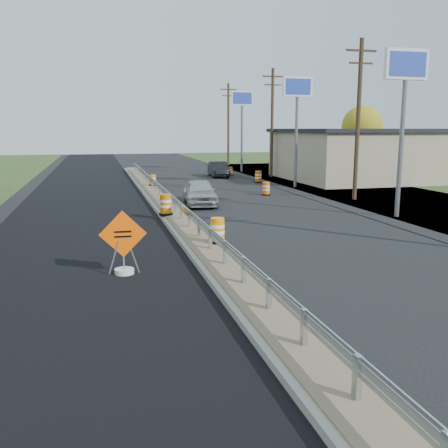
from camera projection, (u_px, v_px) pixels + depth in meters
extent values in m
plane|color=black|center=(199.00, 242.00, 19.04)|extent=(140.00, 140.00, 0.00)
cube|color=black|center=(84.00, 207.00, 27.48)|extent=(7.20, 120.00, 0.01)
cube|color=gray|center=(169.00, 208.00, 26.63)|extent=(1.60, 55.00, 0.18)
cube|color=brown|center=(169.00, 206.00, 26.61)|extent=(1.25, 55.00, 0.05)
cube|color=silver|center=(357.00, 377.00, 7.51)|extent=(0.10, 0.15, 0.70)
cube|color=silver|center=(304.00, 327.00, 9.41)|extent=(0.10, 0.15, 0.70)
cube|color=silver|center=(269.00, 294.00, 11.32)|extent=(0.10, 0.15, 0.70)
cube|color=silver|center=(244.00, 270.00, 13.22)|extent=(0.10, 0.15, 0.70)
cube|color=silver|center=(225.00, 252.00, 15.12)|extent=(0.10, 0.15, 0.70)
cube|color=silver|center=(210.00, 238.00, 17.02)|extent=(0.10, 0.15, 0.70)
cube|color=silver|center=(199.00, 227.00, 18.93)|extent=(0.10, 0.15, 0.70)
cube|color=silver|center=(189.00, 218.00, 20.83)|extent=(0.10, 0.15, 0.70)
cube|color=silver|center=(181.00, 211.00, 22.73)|extent=(0.10, 0.15, 0.70)
cube|color=silver|center=(174.00, 204.00, 24.64)|extent=(0.10, 0.15, 0.70)
cube|color=silver|center=(169.00, 199.00, 26.54)|extent=(0.10, 0.15, 0.70)
cube|color=silver|center=(164.00, 194.00, 28.44)|extent=(0.10, 0.15, 0.70)
cube|color=silver|center=(159.00, 190.00, 30.34)|extent=(0.10, 0.15, 0.70)
cube|color=silver|center=(156.00, 187.00, 32.25)|extent=(0.10, 0.15, 0.70)
cube|color=silver|center=(152.00, 183.00, 34.15)|extent=(0.10, 0.15, 0.70)
cube|color=silver|center=(149.00, 180.00, 36.05)|extent=(0.10, 0.15, 0.70)
cube|color=silver|center=(146.00, 178.00, 37.96)|extent=(0.10, 0.15, 0.70)
cube|color=silver|center=(144.00, 176.00, 39.86)|extent=(0.10, 0.15, 0.70)
cube|color=silver|center=(142.00, 173.00, 41.76)|extent=(0.10, 0.15, 0.70)
cube|color=silver|center=(140.00, 171.00, 43.67)|extent=(0.10, 0.15, 0.70)
cube|color=silver|center=(138.00, 170.00, 45.57)|extent=(0.10, 0.15, 0.70)
cube|color=silver|center=(136.00, 168.00, 47.47)|extent=(0.10, 0.15, 0.70)
cube|color=silver|center=(134.00, 167.00, 49.37)|extent=(0.10, 0.15, 0.70)
cube|color=silver|center=(166.00, 193.00, 27.45)|extent=(0.04, 46.00, 0.34)
cube|color=silver|center=(166.00, 194.00, 27.47)|extent=(0.06, 46.00, 0.03)
cube|color=silver|center=(166.00, 192.00, 27.44)|extent=(0.06, 46.00, 0.03)
cube|color=tan|center=(392.00, 155.00, 42.81)|extent=(18.00, 12.00, 4.00)
cube|color=black|center=(393.00, 130.00, 42.41)|extent=(18.50, 12.50, 0.30)
cube|color=black|center=(294.00, 162.00, 40.70)|extent=(0.08, 7.20, 2.20)
cylinder|color=slate|center=(401.00, 147.00, 23.81)|extent=(0.22, 0.22, 6.80)
cube|color=white|center=(406.00, 64.00, 23.09)|extent=(2.20, 0.25, 1.40)
cube|color=#263FB2|center=(406.00, 64.00, 23.09)|extent=(1.90, 0.30, 1.10)
cylinder|color=slate|center=(296.00, 141.00, 36.18)|extent=(0.22, 0.22, 6.80)
cube|color=white|center=(298.00, 87.00, 35.46)|extent=(2.20, 0.25, 1.40)
cube|color=#263FB2|center=(298.00, 87.00, 35.46)|extent=(1.90, 0.30, 1.10)
cylinder|color=slate|center=(242.00, 138.00, 49.50)|extent=(0.22, 0.22, 6.80)
cube|color=white|center=(242.00, 98.00, 48.78)|extent=(2.20, 0.25, 1.40)
cube|color=#263FB2|center=(242.00, 98.00, 48.78)|extent=(1.90, 0.30, 1.10)
cylinder|color=#473523|center=(358.00, 121.00, 29.52)|extent=(0.26, 0.26, 9.40)
cube|color=#473523|center=(361.00, 51.00, 28.77)|extent=(1.90, 0.12, 0.12)
cube|color=#473523|center=(361.00, 63.00, 28.90)|extent=(1.50, 0.10, 0.10)
cylinder|color=#473523|center=(272.00, 124.00, 43.79)|extent=(0.26, 0.26, 9.40)
cube|color=#473523|center=(273.00, 76.00, 43.04)|extent=(1.90, 0.12, 0.12)
cube|color=#473523|center=(273.00, 85.00, 43.17)|extent=(1.50, 0.10, 0.10)
cylinder|color=#473523|center=(228.00, 125.00, 58.06)|extent=(0.26, 0.26, 9.40)
cube|color=#473523|center=(228.00, 89.00, 57.31)|extent=(1.90, 0.12, 0.12)
cube|color=#473523|center=(228.00, 96.00, 57.44)|extent=(1.50, 0.10, 0.10)
cylinder|color=#473523|center=(361.00, 153.00, 57.43)|extent=(0.36, 0.36, 3.08)
sphere|color=#B29B26|center=(362.00, 126.00, 56.86)|extent=(4.62, 4.62, 4.62)
cylinder|color=white|center=(124.00, 271.00, 14.84)|extent=(0.58, 0.58, 0.17)
cube|color=slate|center=(114.00, 258.00, 14.69)|extent=(0.34, 0.05, 1.00)
cube|color=slate|center=(134.00, 257.00, 14.83)|extent=(0.34, 0.05, 1.00)
cube|color=slate|center=(124.00, 257.00, 14.81)|extent=(0.05, 0.26, 1.02)
cube|color=#FF5705|center=(123.00, 234.00, 14.63)|extent=(1.39, 0.08, 1.39)
cube|color=black|center=(123.00, 232.00, 14.59)|extent=(0.50, 0.02, 0.05)
cube|color=black|center=(123.00, 237.00, 14.62)|extent=(0.50, 0.02, 0.05)
cylinder|color=black|center=(218.00, 242.00, 17.91)|extent=(0.62, 0.62, 0.08)
cylinder|color=orange|center=(218.00, 230.00, 17.82)|extent=(0.49, 0.49, 0.87)
cylinder|color=white|center=(218.00, 226.00, 17.80)|extent=(0.51, 0.51, 0.11)
cylinder|color=white|center=(218.00, 232.00, 17.84)|extent=(0.51, 0.51, 0.11)
cylinder|color=black|center=(166.00, 214.00, 23.73)|extent=(0.67, 0.67, 0.09)
cylinder|color=orange|center=(166.00, 204.00, 23.64)|extent=(0.54, 0.54, 0.94)
cylinder|color=white|center=(166.00, 201.00, 23.61)|extent=(0.55, 0.55, 0.12)
cylinder|color=white|center=(166.00, 206.00, 23.66)|extent=(0.55, 0.55, 0.12)
cylinder|color=black|center=(153.00, 185.00, 35.98)|extent=(0.53, 0.53, 0.07)
cylinder|color=orange|center=(153.00, 180.00, 35.91)|extent=(0.43, 0.43, 0.74)
cylinder|color=white|center=(153.00, 178.00, 35.89)|extent=(0.44, 0.44, 0.10)
cylinder|color=white|center=(153.00, 181.00, 35.92)|extent=(0.44, 0.44, 0.10)
cylinder|color=black|center=(266.00, 195.00, 32.52)|extent=(0.58, 0.58, 0.08)
cylinder|color=#FF5F0A|center=(266.00, 188.00, 32.45)|extent=(0.47, 0.47, 0.82)
cylinder|color=white|center=(266.00, 186.00, 32.42)|extent=(0.48, 0.48, 0.11)
cylinder|color=white|center=(266.00, 189.00, 32.46)|extent=(0.48, 0.48, 0.11)
cylinder|color=black|center=(258.00, 182.00, 40.01)|extent=(0.64, 0.64, 0.09)
cylinder|color=#D65009|center=(258.00, 177.00, 39.92)|extent=(0.51, 0.51, 0.90)
cylinder|color=white|center=(258.00, 175.00, 39.89)|extent=(0.53, 0.53, 0.12)
cylinder|color=white|center=(258.00, 178.00, 39.94)|extent=(0.53, 0.53, 0.12)
cylinder|color=black|center=(230.00, 175.00, 45.97)|extent=(0.54, 0.54, 0.07)
cylinder|color=#E04C09|center=(230.00, 171.00, 45.90)|extent=(0.44, 0.44, 0.76)
cylinder|color=white|center=(230.00, 170.00, 45.88)|extent=(0.45, 0.45, 0.10)
cylinder|color=white|center=(230.00, 172.00, 45.91)|extent=(0.45, 0.45, 0.10)
imported|color=#BABBBF|center=(200.00, 192.00, 28.17)|extent=(2.10, 4.39, 1.45)
imported|color=black|center=(219.00, 169.00, 44.82)|extent=(1.74, 4.22, 1.36)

